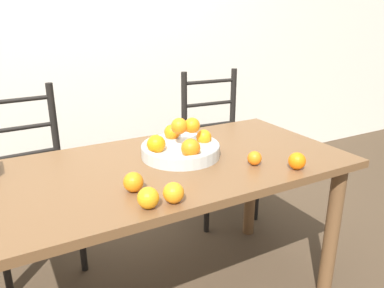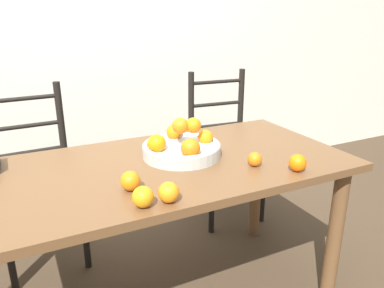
{
  "view_description": "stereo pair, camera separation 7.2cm",
  "coord_description": "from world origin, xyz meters",
  "px_view_note": "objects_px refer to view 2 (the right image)",
  "views": [
    {
      "loc": [
        -0.59,
        -1.37,
        1.35
      ],
      "look_at": [
        0.13,
        -0.06,
        0.83
      ],
      "focal_mm": 35.0,
      "sensor_mm": 36.0,
      "label": 1
    },
    {
      "loc": [
        -0.53,
        -1.4,
        1.35
      ],
      "look_at": [
        0.13,
        -0.06,
        0.83
      ],
      "focal_mm": 35.0,
      "sensor_mm": 36.0,
      "label": 2
    }
  ],
  "objects_px": {
    "chair_left": "(36,184)",
    "chair_right": "(224,151)",
    "orange_loose_4": "(298,163)",
    "orange_loose_0": "(169,192)",
    "orange_loose_1": "(255,159)",
    "orange_loose_2": "(143,197)",
    "orange_loose_3": "(130,181)",
    "fruit_bowl": "(182,146)"
  },
  "relations": [
    {
      "from": "orange_loose_2",
      "to": "chair_right",
      "type": "distance_m",
      "value": 1.39
    },
    {
      "from": "chair_right",
      "to": "orange_loose_2",
      "type": "bearing_deg",
      "value": -127.89
    },
    {
      "from": "orange_loose_2",
      "to": "orange_loose_3",
      "type": "xyz_separation_m",
      "value": [
        0.0,
        0.14,
        0.0
      ]
    },
    {
      "from": "orange_loose_0",
      "to": "orange_loose_3",
      "type": "distance_m",
      "value": 0.17
    },
    {
      "from": "fruit_bowl",
      "to": "orange_loose_2",
      "type": "bearing_deg",
      "value": -130.1
    },
    {
      "from": "orange_loose_4",
      "to": "orange_loose_0",
      "type": "bearing_deg",
      "value": -178.49
    },
    {
      "from": "chair_right",
      "to": "orange_loose_1",
      "type": "bearing_deg",
      "value": -108.66
    },
    {
      "from": "orange_loose_3",
      "to": "orange_loose_4",
      "type": "bearing_deg",
      "value": -11.14
    },
    {
      "from": "chair_right",
      "to": "orange_loose_0",
      "type": "bearing_deg",
      "value": -124.77
    },
    {
      "from": "orange_loose_0",
      "to": "orange_loose_4",
      "type": "height_order",
      "value": "orange_loose_0"
    },
    {
      "from": "fruit_bowl",
      "to": "chair_right",
      "type": "height_order",
      "value": "chair_right"
    },
    {
      "from": "orange_loose_0",
      "to": "chair_left",
      "type": "relative_size",
      "value": 0.07
    },
    {
      "from": "fruit_bowl",
      "to": "orange_loose_4",
      "type": "distance_m",
      "value": 0.51
    },
    {
      "from": "orange_loose_2",
      "to": "chair_left",
      "type": "height_order",
      "value": "chair_left"
    },
    {
      "from": "orange_loose_1",
      "to": "chair_right",
      "type": "bearing_deg",
      "value": 66.55
    },
    {
      "from": "orange_loose_0",
      "to": "orange_loose_2",
      "type": "xyz_separation_m",
      "value": [
        -0.09,
        0.01,
        0.0
      ]
    },
    {
      "from": "orange_loose_1",
      "to": "chair_right",
      "type": "distance_m",
      "value": 0.99
    },
    {
      "from": "orange_loose_3",
      "to": "orange_loose_4",
      "type": "distance_m",
      "value": 0.68
    },
    {
      "from": "orange_loose_0",
      "to": "chair_left",
      "type": "height_order",
      "value": "chair_left"
    },
    {
      "from": "orange_loose_1",
      "to": "orange_loose_2",
      "type": "xyz_separation_m",
      "value": [
        -0.54,
        -0.13,
        0.01
      ]
    },
    {
      "from": "orange_loose_0",
      "to": "chair_left",
      "type": "xyz_separation_m",
      "value": [
        -0.38,
        1.0,
        -0.31
      ]
    },
    {
      "from": "fruit_bowl",
      "to": "orange_loose_3",
      "type": "height_order",
      "value": "fruit_bowl"
    },
    {
      "from": "orange_loose_2",
      "to": "orange_loose_0",
      "type": "bearing_deg",
      "value": -4.12
    },
    {
      "from": "orange_loose_4",
      "to": "chair_left",
      "type": "distance_m",
      "value": 1.41
    },
    {
      "from": "fruit_bowl",
      "to": "orange_loose_2",
      "type": "xyz_separation_m",
      "value": [
        -0.31,
        -0.37,
        -0.01
      ]
    },
    {
      "from": "orange_loose_0",
      "to": "orange_loose_2",
      "type": "relative_size",
      "value": 0.99
    },
    {
      "from": "orange_loose_2",
      "to": "orange_loose_4",
      "type": "relative_size",
      "value": 1.02
    },
    {
      "from": "orange_loose_1",
      "to": "chair_right",
      "type": "relative_size",
      "value": 0.06
    },
    {
      "from": "orange_loose_1",
      "to": "chair_left",
      "type": "distance_m",
      "value": 1.24
    },
    {
      "from": "fruit_bowl",
      "to": "orange_loose_3",
      "type": "distance_m",
      "value": 0.39
    },
    {
      "from": "orange_loose_1",
      "to": "orange_loose_3",
      "type": "bearing_deg",
      "value": 179.0
    },
    {
      "from": "orange_loose_3",
      "to": "chair_left",
      "type": "height_order",
      "value": "chair_left"
    },
    {
      "from": "fruit_bowl",
      "to": "orange_loose_2",
      "type": "height_order",
      "value": "fruit_bowl"
    },
    {
      "from": "fruit_bowl",
      "to": "orange_loose_2",
      "type": "distance_m",
      "value": 0.49
    },
    {
      "from": "orange_loose_3",
      "to": "orange_loose_4",
      "type": "height_order",
      "value": "orange_loose_3"
    },
    {
      "from": "chair_left",
      "to": "chair_right",
      "type": "bearing_deg",
      "value": -2.87
    },
    {
      "from": "chair_left",
      "to": "orange_loose_4",
      "type": "bearing_deg",
      "value": -48.76
    },
    {
      "from": "chair_left",
      "to": "orange_loose_0",
      "type": "bearing_deg",
      "value": -72.16
    },
    {
      "from": "orange_loose_0",
      "to": "orange_loose_3",
      "type": "bearing_deg",
      "value": 121.36
    },
    {
      "from": "orange_loose_2",
      "to": "chair_right",
      "type": "height_order",
      "value": "chair_right"
    },
    {
      "from": "orange_loose_0",
      "to": "orange_loose_1",
      "type": "xyz_separation_m",
      "value": [
        0.45,
        0.14,
        -0.01
      ]
    },
    {
      "from": "orange_loose_1",
      "to": "orange_loose_3",
      "type": "distance_m",
      "value": 0.54
    }
  ]
}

